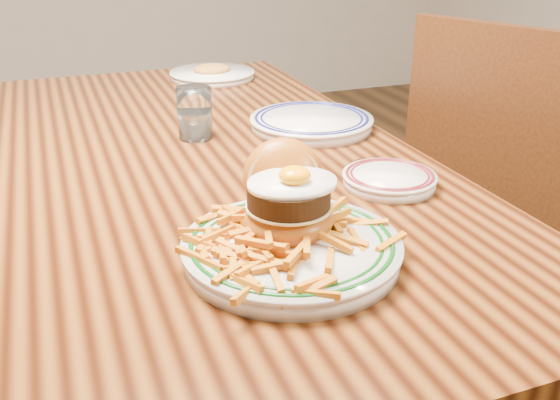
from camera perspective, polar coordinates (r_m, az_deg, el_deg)
name	(u,v)px	position (r m, az deg, el deg)	size (l,w,h in m)	color
table	(202,193)	(1.31, -7.16, 0.68)	(0.85, 1.60, 0.75)	black
chair_right	(510,206)	(1.67, 20.31, -0.53)	(0.60, 0.60, 0.98)	#3E210D
main_plate	(290,228)	(0.87, 0.94, -2.59)	(0.31, 0.32, 0.15)	silver
side_plate	(389,178)	(1.12, 9.97, 1.95)	(0.17, 0.18, 0.03)	silver
rear_plate	(311,122)	(1.42, 2.89, 7.17)	(0.28, 0.28, 0.03)	silver
water_glass	(195,116)	(1.36, -7.79, 7.61)	(0.07, 0.07, 0.11)	white
far_plate	(212,74)	(1.89, -6.21, 11.37)	(0.25, 0.25, 0.05)	silver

